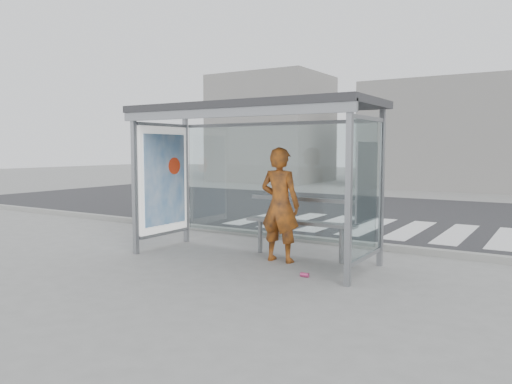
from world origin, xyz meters
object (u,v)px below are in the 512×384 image
Objects in this scene: bench at (299,223)px; bus_shelter at (235,143)px; soda_can at (305,275)px; person at (280,205)px.

bus_shelter is at bearing -152.16° from bench.
soda_can is at bearing -59.71° from bench.
soda_can is at bearing 138.30° from person.
person is 0.95× the size of bench.
person is 1.42m from soda_can.
bench is at bearing -107.85° from person.
soda_can is at bearing -20.92° from bus_shelter.
person is 0.58m from bench.
bus_shelter is at bearing 4.56° from person.
bus_shelter is at bearing 159.08° from soda_can.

